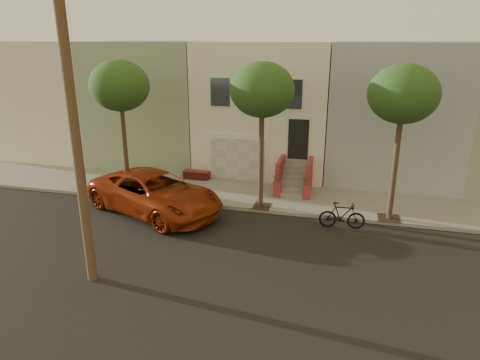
# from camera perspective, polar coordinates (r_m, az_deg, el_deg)

# --- Properties ---
(ground) EXTENTS (90.00, 90.00, 0.00)m
(ground) POSITION_cam_1_polar(r_m,az_deg,el_deg) (16.26, -3.63, -8.58)
(ground) COLOR black
(ground) RESTS_ON ground
(sidewalk) EXTENTS (40.00, 3.70, 0.15)m
(sidewalk) POSITION_cam_1_polar(r_m,az_deg,el_deg) (20.96, 0.83, -1.98)
(sidewalk) COLOR gray
(sidewalk) RESTS_ON ground
(house_row) EXTENTS (33.10, 11.70, 7.00)m
(house_row) POSITION_cam_1_polar(r_m,az_deg,el_deg) (25.64, 3.97, 9.98)
(house_row) COLOR beige
(house_row) RESTS_ON sidewalk
(tree_left) EXTENTS (2.70, 2.57, 6.30)m
(tree_left) POSITION_cam_1_polar(r_m,az_deg,el_deg) (20.44, -15.61, 11.80)
(tree_left) COLOR #2D2116
(tree_left) RESTS_ON sidewalk
(tree_mid) EXTENTS (2.70, 2.57, 6.30)m
(tree_mid) POSITION_cam_1_polar(r_m,az_deg,el_deg) (18.14, 2.95, 11.68)
(tree_mid) COLOR #2D2116
(tree_mid) RESTS_ON sidewalk
(tree_right) EXTENTS (2.70, 2.57, 6.30)m
(tree_right) POSITION_cam_1_polar(r_m,az_deg,el_deg) (17.90, 20.78, 10.45)
(tree_right) COLOR #2D2116
(tree_right) RESTS_ON sidewalk
(pickup_truck) EXTENTS (7.07, 5.28, 1.78)m
(pickup_truck) POSITION_cam_1_polar(r_m,az_deg,el_deg) (19.18, -11.17, -1.70)
(pickup_truck) COLOR maroon
(pickup_truck) RESTS_ON ground
(motorcycle) EXTENTS (1.86, 0.66, 1.10)m
(motorcycle) POSITION_cam_1_polar(r_m,az_deg,el_deg) (17.86, 13.33, -4.57)
(motorcycle) COLOR black
(motorcycle) RESTS_ON ground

